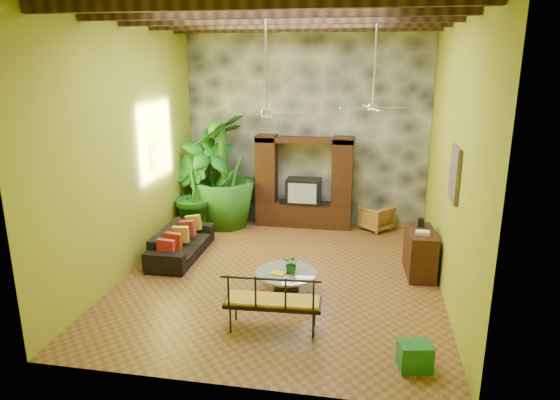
% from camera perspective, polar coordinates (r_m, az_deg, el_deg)
% --- Properties ---
extents(ground, '(7.00, 7.00, 0.00)m').
position_cam_1_polar(ground, '(9.90, 0.19, -8.65)').
color(ground, brown).
rests_on(ground, ground).
extents(ceiling, '(6.00, 7.00, 0.02)m').
position_cam_1_polar(ceiling, '(9.06, 0.22, 21.51)').
color(ceiling, silver).
rests_on(ceiling, back_wall).
extents(back_wall, '(6.00, 0.02, 5.00)m').
position_cam_1_polar(back_wall, '(12.58, 3.04, 8.47)').
color(back_wall, '#A8A826').
rests_on(back_wall, ground).
extents(left_wall, '(0.02, 7.00, 5.00)m').
position_cam_1_polar(left_wall, '(10.12, -16.87, 6.04)').
color(left_wall, '#A8A826').
rests_on(left_wall, ground).
extents(right_wall, '(0.02, 7.00, 5.00)m').
position_cam_1_polar(right_wall, '(9.13, 19.15, 4.85)').
color(right_wall, '#A8A826').
rests_on(right_wall, ground).
extents(stone_accent_wall, '(5.98, 0.10, 4.98)m').
position_cam_1_polar(stone_accent_wall, '(12.52, 3.01, 8.43)').
color(stone_accent_wall, '#33353A').
rests_on(stone_accent_wall, ground).
extents(ceiling_beams, '(5.95, 5.36, 0.22)m').
position_cam_1_polar(ceiling_beams, '(9.04, 0.22, 20.13)').
color(ceiling_beams, '#392312').
rests_on(ceiling_beams, ceiling).
extents(entertainment_center, '(2.40, 0.55, 2.30)m').
position_cam_1_polar(entertainment_center, '(12.51, 2.73, 1.27)').
color(entertainment_center, black).
rests_on(entertainment_center, ground).
extents(ceiling_fan_front, '(1.28, 1.28, 1.86)m').
position_cam_1_polar(ceiling_fan_front, '(8.69, -1.59, 11.21)').
color(ceiling_fan_front, '#BCBCC1').
rests_on(ceiling_fan_front, ceiling).
extents(ceiling_fan_back, '(1.28, 1.28, 1.86)m').
position_cam_1_polar(ceiling_fan_back, '(10.10, 10.61, 11.58)').
color(ceiling_fan_back, '#BCBCC1').
rests_on(ceiling_fan_back, ceiling).
extents(wall_art_mask, '(0.06, 0.32, 0.55)m').
position_cam_1_polar(wall_art_mask, '(11.05, -14.19, 4.90)').
color(wall_art_mask, gold).
rests_on(wall_art_mask, left_wall).
extents(wall_art_painting, '(0.06, 0.70, 0.90)m').
position_cam_1_polar(wall_art_painting, '(8.58, 19.33, 2.81)').
color(wall_art_painting, navy).
rests_on(wall_art_painting, right_wall).
extents(sofa, '(0.86, 2.14, 0.62)m').
position_cam_1_polar(sofa, '(10.93, -11.23, -4.80)').
color(sofa, black).
rests_on(sofa, ground).
extents(wicker_armchair, '(0.95, 0.95, 0.62)m').
position_cam_1_polar(wicker_armchair, '(12.61, 10.95, -1.99)').
color(wicker_armchair, olive).
rests_on(wicker_armchair, ground).
extents(tall_plant_a, '(1.55, 1.41, 2.44)m').
position_cam_1_polar(tall_plant_a, '(12.45, -7.95, 2.26)').
color(tall_plant_a, '#185E1A').
rests_on(tall_plant_a, ground).
extents(tall_plant_b, '(1.35, 1.36, 1.93)m').
position_cam_1_polar(tall_plant_b, '(12.31, -10.16, 0.79)').
color(tall_plant_b, '#1C6219').
rests_on(tall_plant_b, ground).
extents(tall_plant_c, '(1.80, 1.80, 2.89)m').
position_cam_1_polar(tall_plant_c, '(12.48, -6.46, 3.41)').
color(tall_plant_c, '#25661B').
rests_on(tall_plant_c, ground).
extents(coffee_table, '(1.12, 1.12, 0.40)m').
position_cam_1_polar(coffee_table, '(9.14, 0.71, -9.04)').
color(coffee_table, black).
rests_on(coffee_table, ground).
extents(centerpiece_plant, '(0.39, 0.36, 0.35)m').
position_cam_1_polar(centerpiece_plant, '(8.97, 1.36, -7.33)').
color(centerpiece_plant, '#175A18').
rests_on(centerpiece_plant, coffee_table).
extents(yellow_tray, '(0.28, 0.23, 0.03)m').
position_cam_1_polar(yellow_tray, '(9.00, -0.18, -8.37)').
color(yellow_tray, gold).
rests_on(yellow_tray, coffee_table).
extents(iron_bench, '(1.53, 0.62, 0.57)m').
position_cam_1_polar(iron_bench, '(7.80, -0.91, -11.34)').
color(iron_bench, black).
rests_on(iron_bench, ground).
extents(side_console, '(0.57, 1.16, 0.90)m').
position_cam_1_polar(side_console, '(10.19, 15.70, -5.79)').
color(side_console, '#3A2612').
rests_on(side_console, ground).
extents(green_bin, '(0.50, 0.41, 0.39)m').
position_cam_1_polar(green_bin, '(7.36, 15.15, -16.84)').
color(green_bin, '#217E40').
rests_on(green_bin, ground).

